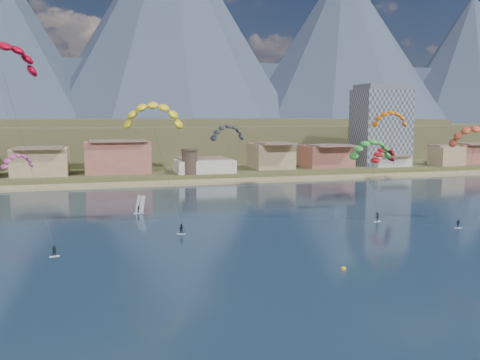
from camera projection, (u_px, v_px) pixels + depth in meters
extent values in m
plane|color=#0D1F2F|center=(309.00, 290.00, 64.01)|extent=(2400.00, 2400.00, 0.00)
cube|color=tan|center=(179.00, 183.00, 165.39)|extent=(2200.00, 12.00, 0.90)
cube|color=brown|center=(119.00, 135.00, 599.77)|extent=(2200.00, 900.00, 4.00)
cube|color=brown|center=(219.00, 138.00, 283.88)|extent=(320.00, 150.00, 15.00)
cube|color=brown|center=(70.00, 134.00, 300.85)|extent=(380.00, 170.00, 18.00)
cone|color=#2B3649|center=(170.00, 21.00, 871.72)|extent=(440.00, 440.00, 360.00)
cone|color=#2B3649|center=(342.00, 45.00, 916.94)|extent=(380.00, 380.00, 290.00)
cone|color=#2B3649|center=(471.00, 62.00, 1002.87)|extent=(340.00, 340.00, 250.00)
cube|color=#2B3649|center=(110.00, 96.00, 918.06)|extent=(2000.00, 200.00, 110.00)
cube|color=gray|center=(381.00, 127.00, 206.82)|extent=(20.00, 16.00, 30.00)
cube|color=#59595E|center=(382.00, 87.00, 204.86)|extent=(18.00, 14.40, 2.00)
cylinder|color=#47382D|center=(190.00, 163.00, 173.66)|extent=(5.20, 5.20, 8.00)
cylinder|color=#47382D|center=(189.00, 150.00, 173.13)|extent=(5.82, 5.82, 0.60)
cube|color=silver|center=(54.00, 256.00, 79.44)|extent=(1.57, 0.76, 0.10)
imported|color=black|center=(54.00, 250.00, 79.32)|extent=(0.71, 0.54, 1.73)
cylinder|color=#262626|center=(27.00, 156.00, 83.43)|extent=(0.05, 0.05, 32.34)
cube|color=silver|center=(181.00, 234.00, 94.55)|extent=(1.64, 1.02, 0.11)
imported|color=black|center=(181.00, 229.00, 94.43)|extent=(1.07, 0.96, 1.81)
cylinder|color=#262626|center=(167.00, 175.00, 98.47)|extent=(0.05, 0.05, 21.96)
cube|color=silver|center=(458.00, 228.00, 99.64)|extent=(1.43, 0.75, 0.09)
imported|color=black|center=(458.00, 224.00, 99.54)|extent=(0.99, 0.61, 1.58)
cylinder|color=#262626|center=(467.00, 183.00, 103.30)|extent=(0.05, 0.05, 18.38)
cube|color=silver|center=(377.00, 222.00, 105.59)|extent=(1.64, 0.85, 0.11)
imported|color=black|center=(377.00, 217.00, 105.48)|extent=(1.30, 0.95, 1.81)
cylinder|color=#262626|center=(374.00, 185.00, 111.55)|extent=(0.05, 0.05, 17.52)
cylinder|color=#262626|center=(16.00, 189.00, 117.87)|extent=(0.04, 0.04, 12.15)
cylinder|color=#262626|center=(231.00, 170.00, 132.92)|extent=(0.04, 0.04, 17.06)
cylinder|color=#262626|center=(396.00, 160.00, 142.30)|extent=(0.04, 0.04, 20.16)
cylinder|color=#262626|center=(391.00, 180.00, 134.53)|extent=(0.04, 0.04, 12.20)
cube|color=silver|center=(139.00, 213.00, 114.71)|extent=(2.27, 0.75, 0.11)
imported|color=black|center=(139.00, 209.00, 114.60)|extent=(0.81, 0.55, 1.61)
cube|color=white|center=(140.00, 204.00, 114.56)|extent=(0.97, 2.46, 3.85)
sphere|color=gold|center=(344.00, 269.00, 72.59)|extent=(0.72, 0.72, 0.72)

